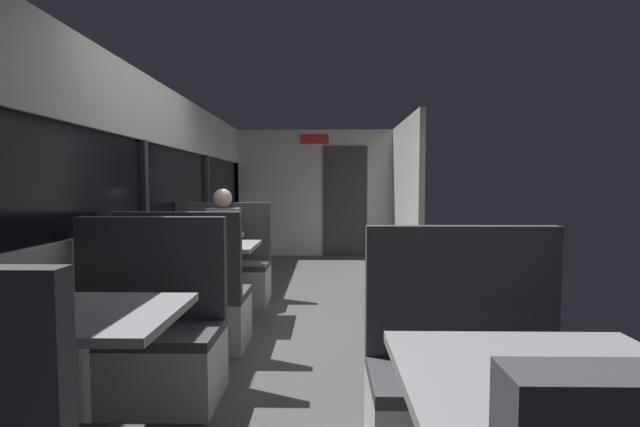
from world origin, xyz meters
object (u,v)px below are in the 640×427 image
bench_near_window_facing_entry (142,345)px  dining_table_front_aisle (544,401)px  bench_mid_window_facing_end (187,307)px  seated_passenger (224,255)px  bench_front_aisle_facing_entry (470,394)px  bench_mid_window_facing_entry (226,273)px  dining_table_near_window (76,333)px  dining_table_mid_window (209,255)px

bench_near_window_facing_entry → dining_table_front_aisle: bearing=-36.0°
bench_mid_window_facing_end → dining_table_front_aisle: bearing=-50.3°
dining_table_front_aisle → seated_passenger: (-1.79, 3.48, -0.10)m
dining_table_front_aisle → bench_front_aisle_facing_entry: size_ratio=0.82×
dining_table_front_aisle → seated_passenger: 3.92m
bench_mid_window_facing_entry → dining_table_front_aisle: bench_mid_window_facing_entry is taller
dining_table_near_window → dining_table_mid_window: bearing=90.0°
bench_mid_window_facing_end → bench_mid_window_facing_entry: same height
dining_table_mid_window → bench_mid_window_facing_end: size_ratio=0.82×
dining_table_mid_window → bench_mid_window_facing_end: 0.77m
bench_near_window_facing_entry → dining_table_front_aisle: bench_near_window_facing_entry is taller
dining_table_near_window → seated_passenger: size_ratio=0.71×
bench_front_aisle_facing_entry → seated_passenger: 3.32m
bench_near_window_facing_entry → seated_passenger: 2.19m
bench_mid_window_facing_end → dining_table_front_aisle: size_ratio=1.22×
bench_mid_window_facing_entry → bench_front_aisle_facing_entry: size_ratio=1.00×
bench_near_window_facing_entry → dining_table_near_window: bearing=-90.0°
bench_mid_window_facing_entry → seated_passenger: seated_passenger is taller
bench_mid_window_facing_end → bench_front_aisle_facing_entry: same height
dining_table_near_window → bench_front_aisle_facing_entry: bearing=3.2°
bench_mid_window_facing_end → bench_mid_window_facing_entry: bearing=90.0°
bench_mid_window_facing_end → seated_passenger: size_ratio=0.87×
seated_passenger → bench_mid_window_facing_end: bearing=-90.0°
dining_table_front_aisle → bench_front_aisle_facing_entry: bench_front_aisle_facing_entry is taller
bench_mid_window_facing_end → bench_front_aisle_facing_entry: size_ratio=1.00×
bench_front_aisle_facing_entry → seated_passenger: seated_passenger is taller
dining_table_near_window → bench_front_aisle_facing_entry: size_ratio=0.82×
dining_table_mid_window → bench_mid_window_facing_entry: bench_mid_window_facing_entry is taller
bench_mid_window_facing_entry → dining_table_front_aisle: 3.99m
bench_mid_window_facing_end → dining_table_mid_window: bearing=90.0°
bench_mid_window_facing_entry → dining_table_mid_window: bearing=-90.0°
dining_table_near_window → bench_near_window_facing_entry: 0.77m
bench_near_window_facing_entry → dining_table_front_aisle: 2.23m
dining_table_mid_window → bench_mid_window_facing_end: bearing=-90.0°
bench_mid_window_facing_entry → dining_table_near_window: bearing=-90.0°
dining_table_mid_window → seated_passenger: 0.64m
bench_near_window_facing_entry → bench_mid_window_facing_entry: (0.00, 2.26, 0.00)m
bench_near_window_facing_entry → bench_front_aisle_facing_entry: bearing=-18.5°
bench_mid_window_facing_end → bench_front_aisle_facing_entry: (1.79, -1.46, 0.00)m
dining_table_near_window → bench_mid_window_facing_end: 1.59m
dining_table_near_window → dining_table_front_aisle: same height
bench_near_window_facing_entry → dining_table_mid_window: bench_near_window_facing_entry is taller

